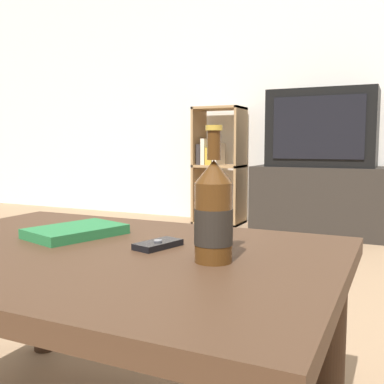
# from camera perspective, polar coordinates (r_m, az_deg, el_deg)

# --- Properties ---
(back_wall) EXTENTS (8.00, 0.05, 2.60)m
(back_wall) POSITION_cam_1_polar(r_m,az_deg,el_deg) (3.92, 16.45, 14.85)
(back_wall) COLOR silver
(back_wall) RESTS_ON ground_plane
(coffee_table) EXTENTS (1.04, 0.73, 0.46)m
(coffee_table) POSITION_cam_1_polar(r_m,az_deg,el_deg) (1.04, -11.62, -10.67)
(coffee_table) COLOR #422B1C
(coffee_table) RESTS_ON ground_plane
(tv_stand) EXTENTS (1.00, 0.48, 0.52)m
(tv_stand) POSITION_cam_1_polar(r_m,az_deg,el_deg) (3.57, 15.98, -1.02)
(tv_stand) COLOR #28231E
(tv_stand) RESTS_ON ground_plane
(television) EXTENTS (0.78, 0.43, 0.57)m
(television) POSITION_cam_1_polar(r_m,az_deg,el_deg) (3.55, 16.23, 7.74)
(television) COLOR black
(television) RESTS_ON tv_stand
(bookshelf) EXTENTS (0.41, 0.30, 1.00)m
(bookshelf) POSITION_cam_1_polar(r_m,az_deg,el_deg) (3.89, 3.20, 3.70)
(bookshelf) COLOR #99754C
(bookshelf) RESTS_ON ground_plane
(beer_bottle) EXTENTS (0.08, 0.08, 0.26)m
(beer_bottle) POSITION_cam_1_polar(r_m,az_deg,el_deg) (0.87, 2.77, -2.70)
(beer_bottle) COLOR #47280F
(beer_bottle) RESTS_ON coffee_table
(cell_phone) EXTENTS (0.08, 0.12, 0.02)m
(cell_phone) POSITION_cam_1_polar(r_m,az_deg,el_deg) (1.01, -4.33, -6.65)
(cell_phone) COLOR black
(cell_phone) RESTS_ON coffee_table
(table_book) EXTENTS (0.21, 0.26, 0.02)m
(table_book) POSITION_cam_1_polar(r_m,az_deg,el_deg) (1.16, -14.54, -4.86)
(table_book) COLOR #236B38
(table_book) RESTS_ON coffee_table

